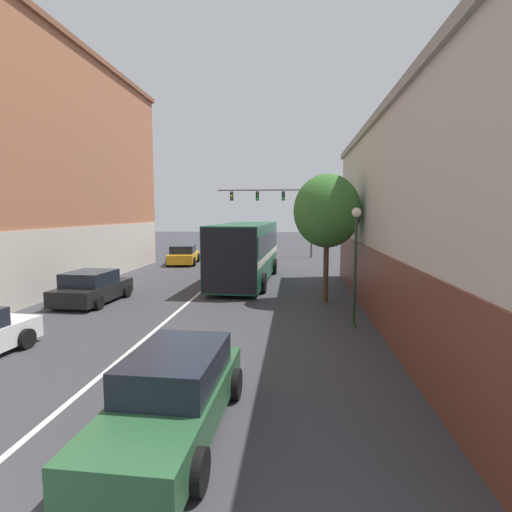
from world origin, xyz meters
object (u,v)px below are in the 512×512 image
bus (246,249)px  traffic_signal_gantry (279,204)px  parked_car_left_far (183,255)px  street_lamp (355,257)px  street_tree_near (327,211)px  hatchback_foreground (174,394)px  parked_car_left_mid (92,288)px

bus → traffic_signal_gantry: traffic_signal_gantry is taller
bus → traffic_signal_gantry: bearing=-3.9°
bus → parked_car_left_far: bearing=40.1°
traffic_signal_gantry → street_lamp: (3.44, -21.59, -2.24)m
street_tree_near → traffic_signal_gantry: bearing=98.8°
street_tree_near → hatchback_foreground: bearing=-107.9°
street_tree_near → parked_car_left_mid: bearing=-173.7°
traffic_signal_gantry → street_tree_near: bearing=-81.2°
parked_car_left_far → street_lamp: (10.57, -16.03, 1.72)m
parked_car_left_mid → traffic_signal_gantry: traffic_signal_gantry is taller
bus → parked_car_left_far: bus is taller
traffic_signal_gantry → street_tree_near: size_ratio=1.50×
parked_car_left_mid → parked_car_left_far: bearing=1.8°
bus → parked_car_left_mid: size_ratio=2.51×
traffic_signal_gantry → bus: bearing=-96.0°
parked_car_left_mid → parked_car_left_far: size_ratio=0.92×
hatchback_foreground → street_tree_near: size_ratio=0.84×
bus → parked_car_left_far: (-5.77, 7.40, -1.17)m
traffic_signal_gantry → street_lamp: bearing=-80.9°
hatchback_foreground → parked_car_left_mid: size_ratio=1.17×
hatchback_foreground → street_tree_near: (3.51, 10.86, 3.31)m
hatchback_foreground → street_lamp: (4.20, 7.09, 1.74)m
parked_car_left_mid → street_lamp: street_lamp is taller
street_lamp → street_tree_near: size_ratio=0.73×
parked_car_left_far → parked_car_left_mid: bearing=171.8°
hatchback_foreground → parked_car_left_far: bearing=17.2°
traffic_signal_gantry → street_tree_near: 18.04m
bus → parked_car_left_far: 9.45m
hatchback_foreground → traffic_signal_gantry: bearing=0.2°
traffic_signal_gantry → street_tree_near: (2.76, -17.82, -0.67)m
parked_car_left_mid → traffic_signal_gantry: size_ratio=0.48×
hatchback_foreground → street_lamp: size_ratio=1.15×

